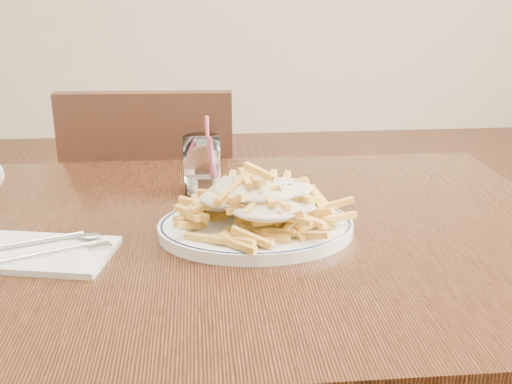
{
  "coord_description": "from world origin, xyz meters",
  "views": [
    {
      "loc": [
        -0.0,
        -0.94,
        1.15
      ],
      "look_at": [
        0.08,
        -0.01,
        0.82
      ],
      "focal_mm": 45.0,
      "sensor_mm": 36.0,
      "label": 1
    }
  ],
  "objects": [
    {
      "name": "fries_plate",
      "position": [
        0.08,
        -0.01,
        0.76
      ],
      "size": [
        0.34,
        0.3,
        0.02
      ],
      "color": "white",
      "rests_on": "table"
    },
    {
      "name": "napkin",
      "position": [
        -0.23,
        -0.07,
        0.75
      ],
      "size": [
        0.22,
        0.17,
        0.01
      ],
      "primitive_type": "cube",
      "rotation": [
        0.0,
        0.0,
        -0.21
      ],
      "color": "silver",
      "rests_on": "table"
    },
    {
      "name": "loaded_fries",
      "position": [
        0.08,
        -0.01,
        0.81
      ],
      "size": [
        0.31,
        0.28,
        0.08
      ],
      "color": "gold",
      "rests_on": "fries_plate"
    },
    {
      "name": "chair_far",
      "position": [
        -0.12,
        0.62,
        0.5
      ],
      "size": [
        0.42,
        0.42,
        0.88
      ],
      "color": "black",
      "rests_on": "ground"
    },
    {
      "name": "water_glass",
      "position": [
        0.0,
        0.18,
        0.8
      ],
      "size": [
        0.07,
        0.07,
        0.15
      ],
      "color": "white",
      "rests_on": "table"
    },
    {
      "name": "cutlery",
      "position": [
        -0.24,
        -0.06,
        0.76
      ],
      "size": [
        0.17,
        0.12,
        0.01
      ],
      "color": "silver",
      "rests_on": "napkin"
    },
    {
      "name": "table",
      "position": [
        0.0,
        0.0,
        0.67
      ],
      "size": [
        1.2,
        0.8,
        0.75
      ],
      "color": "black",
      "rests_on": "ground"
    }
  ]
}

